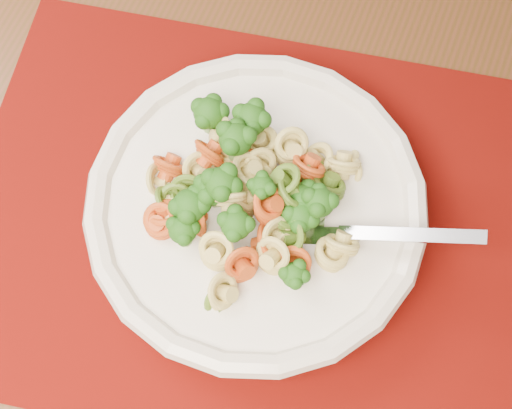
# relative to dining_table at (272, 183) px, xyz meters

# --- Properties ---
(dining_table) EXTENTS (1.57, 1.17, 0.74)m
(dining_table) POSITION_rel_dining_table_xyz_m (0.00, 0.00, 0.00)
(dining_table) COLOR #4D2715
(dining_table) RESTS_ON ground
(placemat) EXTENTS (0.48, 0.38, 0.00)m
(placemat) POSITION_rel_dining_table_xyz_m (-0.01, -0.08, 0.10)
(placemat) COLOR #550703
(placemat) RESTS_ON dining_table
(pasta_bowl) EXTENTS (0.28, 0.28, 0.05)m
(pasta_bowl) POSITION_rel_dining_table_xyz_m (-0.00, -0.08, 0.13)
(pasta_bowl) COLOR silver
(pasta_bowl) RESTS_ON placemat
(pasta_broccoli_heap) EXTENTS (0.24, 0.24, 0.06)m
(pasta_broccoli_heap) POSITION_rel_dining_table_xyz_m (-0.00, -0.08, 0.15)
(pasta_broccoli_heap) COLOR #D5C969
(pasta_broccoli_heap) RESTS_ON pasta_bowl
(fork) EXTENTS (0.18, 0.03, 0.08)m
(fork) POSITION_rel_dining_table_xyz_m (0.04, -0.09, 0.14)
(fork) COLOR silver
(fork) RESTS_ON pasta_bowl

